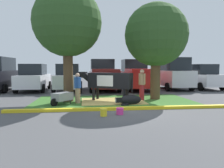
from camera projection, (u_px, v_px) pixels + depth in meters
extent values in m
plane|color=#4C4C4F|center=(128.00, 109.00, 9.29)|extent=(80.00, 80.00, 0.00)
cube|color=#386B28|center=(114.00, 101.00, 11.44)|extent=(8.31, 4.41, 0.02)
cube|color=yellow|center=(121.00, 109.00, 9.10)|extent=(9.51, 0.24, 0.12)
cube|color=tan|center=(113.00, 101.00, 11.26)|extent=(3.22, 2.42, 0.04)
cylinder|color=#4C3823|center=(68.00, 74.00, 11.23)|extent=(0.50, 0.50, 2.86)
sphere|color=#2D5123|center=(67.00, 22.00, 11.02)|extent=(3.53, 3.53, 3.53)
cylinder|color=#4C3823|center=(155.00, 78.00, 12.00)|extent=(0.54, 0.54, 2.36)
sphere|color=#2D5123|center=(156.00, 35.00, 11.81)|extent=(3.44, 3.44, 3.44)
cube|color=black|center=(110.00, 80.00, 11.36)|extent=(2.35, 1.73, 0.80)
cube|color=white|center=(108.00, 80.00, 11.41)|extent=(1.14, 1.07, 0.56)
cylinder|color=black|center=(88.00, 78.00, 11.85)|extent=(0.71, 0.59, 0.58)
cube|color=black|center=(83.00, 75.00, 11.96)|extent=(0.51, 0.44, 0.32)
cube|color=white|center=(80.00, 75.00, 12.04)|extent=(0.20, 0.23, 0.20)
cylinder|color=black|center=(94.00, 94.00, 11.52)|extent=(0.14, 0.14, 0.69)
cylinder|color=black|center=(98.00, 93.00, 11.97)|extent=(0.14, 0.14, 0.69)
cylinder|color=black|center=(124.00, 96.00, 10.87)|extent=(0.14, 0.14, 0.69)
cylinder|color=black|center=(127.00, 95.00, 11.32)|extent=(0.14, 0.14, 0.69)
cylinder|color=black|center=(132.00, 86.00, 10.92)|extent=(0.06, 0.06, 0.70)
ellipsoid|color=black|center=(130.00, 100.00, 10.29)|extent=(1.17, 0.69, 0.48)
cube|color=black|center=(119.00, 100.00, 10.10)|extent=(0.31, 0.25, 0.22)
cube|color=silver|center=(116.00, 100.00, 10.07)|extent=(0.08, 0.11, 0.16)
cylinder|color=black|center=(125.00, 105.00, 10.03)|extent=(0.36, 0.17, 0.10)
cylinder|color=maroon|center=(142.00, 93.00, 11.59)|extent=(0.26, 0.26, 0.86)
cylinder|color=#9E7F5B|center=(142.00, 79.00, 11.53)|extent=(0.34, 0.34, 0.59)
sphere|color=tan|center=(142.00, 71.00, 11.50)|extent=(0.23, 0.23, 0.23)
cylinder|color=#9E7F5B|center=(145.00, 79.00, 11.34)|extent=(0.09, 0.09, 0.56)
cylinder|color=#9E7F5B|center=(139.00, 78.00, 11.72)|extent=(0.09, 0.09, 0.56)
cylinder|color=#9E7F5B|center=(78.00, 96.00, 10.69)|extent=(0.26, 0.26, 0.77)
cylinder|color=#23478C|center=(78.00, 83.00, 10.64)|extent=(0.34, 0.34, 0.53)
sphere|color=tan|center=(78.00, 75.00, 10.61)|extent=(0.21, 0.21, 0.21)
cylinder|color=#23478C|center=(77.00, 82.00, 10.84)|extent=(0.09, 0.09, 0.50)
cylinder|color=#23478C|center=(78.00, 82.00, 10.43)|extent=(0.09, 0.09, 0.50)
cube|color=gray|center=(62.00, 96.00, 10.32)|extent=(1.05, 1.07, 0.36)
cylinder|color=black|center=(54.00, 102.00, 9.92)|extent=(0.31, 0.34, 0.36)
cylinder|color=black|center=(70.00, 102.00, 10.46)|extent=(0.04, 0.04, 0.24)
cylinder|color=black|center=(64.00, 101.00, 10.71)|extent=(0.04, 0.04, 0.24)
cylinder|color=black|center=(75.00, 93.00, 10.72)|extent=(0.38, 0.42, 0.23)
cylinder|color=black|center=(69.00, 92.00, 10.97)|extent=(0.38, 0.42, 0.23)
cylinder|color=yellow|center=(104.00, 112.00, 7.96)|extent=(0.25, 0.25, 0.27)
torus|color=yellow|center=(104.00, 109.00, 7.95)|extent=(0.27, 0.27, 0.02)
cylinder|color=#EA3893|center=(120.00, 111.00, 8.24)|extent=(0.27, 0.27, 0.24)
torus|color=#EA3893|center=(120.00, 108.00, 8.23)|extent=(0.30, 0.30, 0.02)
cylinder|color=black|center=(18.00, 85.00, 17.79)|extent=(0.23, 0.64, 0.64)
cylinder|color=black|center=(5.00, 89.00, 14.84)|extent=(0.23, 0.64, 0.64)
cube|color=silver|center=(34.00, 81.00, 16.17)|extent=(1.84, 4.42, 0.90)
cube|color=black|center=(33.00, 69.00, 16.10)|extent=(1.61, 2.22, 0.80)
cylinder|color=black|center=(26.00, 85.00, 17.50)|extent=(0.23, 0.64, 0.64)
cylinder|color=black|center=(49.00, 85.00, 17.73)|extent=(0.23, 0.64, 0.64)
cylinder|color=black|center=(15.00, 89.00, 14.67)|extent=(0.23, 0.64, 0.64)
cylinder|color=black|center=(43.00, 88.00, 14.91)|extent=(0.23, 0.64, 0.64)
cube|color=silver|center=(68.00, 81.00, 16.22)|extent=(1.84, 4.42, 0.90)
cube|color=black|center=(68.00, 69.00, 16.15)|extent=(1.61, 2.22, 0.80)
cylinder|color=black|center=(58.00, 85.00, 17.56)|extent=(0.23, 0.64, 0.64)
cylinder|color=black|center=(81.00, 85.00, 17.79)|extent=(0.23, 0.64, 0.64)
cylinder|color=black|center=(54.00, 89.00, 14.73)|extent=(0.23, 0.64, 0.64)
cylinder|color=black|center=(80.00, 88.00, 14.96)|extent=(0.23, 0.64, 0.64)
cube|color=maroon|center=(103.00, 79.00, 16.84)|extent=(2.05, 5.42, 1.10)
cube|color=black|center=(102.00, 65.00, 17.69)|extent=(1.86, 1.82, 1.00)
cube|color=maroon|center=(105.00, 71.00, 15.59)|extent=(1.93, 2.72, 0.24)
cylinder|color=black|center=(90.00, 84.00, 18.49)|extent=(0.23, 0.64, 0.64)
cylinder|color=black|center=(113.00, 84.00, 18.75)|extent=(0.23, 0.64, 0.64)
cylinder|color=black|center=(91.00, 88.00, 15.02)|extent=(0.23, 0.64, 0.64)
cylinder|color=black|center=(119.00, 88.00, 15.28)|extent=(0.23, 0.64, 0.64)
cube|color=red|center=(136.00, 79.00, 17.24)|extent=(2.05, 5.42, 1.10)
cube|color=black|center=(134.00, 65.00, 18.09)|extent=(1.86, 1.82, 1.00)
cube|color=red|center=(140.00, 70.00, 15.99)|extent=(1.93, 2.72, 0.24)
cylinder|color=black|center=(120.00, 84.00, 18.89)|extent=(0.23, 0.64, 0.64)
cylinder|color=black|center=(143.00, 84.00, 19.15)|extent=(0.23, 0.64, 0.64)
cylinder|color=black|center=(129.00, 88.00, 15.42)|extent=(0.23, 0.64, 0.64)
cylinder|color=black|center=(156.00, 87.00, 15.68)|extent=(0.23, 0.64, 0.64)
cube|color=silver|center=(172.00, 78.00, 17.52)|extent=(1.94, 4.62, 1.20)
cube|color=black|center=(172.00, 64.00, 17.43)|extent=(1.70, 3.22, 1.00)
cylinder|color=black|center=(155.00, 84.00, 18.93)|extent=(0.23, 0.64, 0.64)
cylinder|color=black|center=(175.00, 84.00, 19.17)|extent=(0.23, 0.64, 0.64)
cylinder|color=black|center=(168.00, 87.00, 15.97)|extent=(0.23, 0.64, 0.64)
cylinder|color=black|center=(192.00, 87.00, 16.22)|extent=(0.23, 0.64, 0.64)
cube|color=silver|center=(202.00, 79.00, 17.75)|extent=(1.84, 4.42, 0.90)
cube|color=black|center=(202.00, 69.00, 17.68)|extent=(1.61, 2.22, 0.80)
cylinder|color=black|center=(183.00, 84.00, 19.08)|extent=(0.23, 0.64, 0.64)
cylinder|color=black|center=(202.00, 83.00, 19.32)|extent=(0.23, 0.64, 0.64)
cylinder|color=black|center=(201.00, 87.00, 16.26)|extent=(0.23, 0.64, 0.64)
cylinder|color=black|center=(223.00, 86.00, 16.49)|extent=(0.23, 0.64, 0.64)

